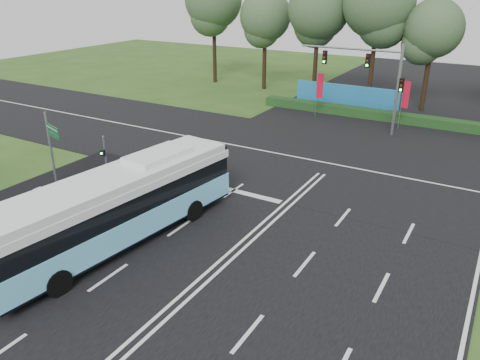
% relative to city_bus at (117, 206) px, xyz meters
% --- Properties ---
extents(ground, '(120.00, 120.00, 0.00)m').
position_rel_city_bus_xyz_m(ground, '(4.88, 2.57, -1.86)').
color(ground, '#2E511B').
rests_on(ground, ground).
extents(road_main, '(20.00, 120.00, 0.04)m').
position_rel_city_bus_xyz_m(road_main, '(4.88, 2.57, -1.84)').
color(road_main, black).
rests_on(road_main, ground).
extents(road_cross, '(120.00, 14.00, 0.05)m').
position_rel_city_bus_xyz_m(road_cross, '(4.88, 14.57, -1.84)').
color(road_cross, black).
rests_on(road_cross, ground).
extents(bike_path, '(5.00, 18.00, 0.06)m').
position_rel_city_bus_xyz_m(bike_path, '(-7.62, -0.43, -1.83)').
color(bike_path, black).
rests_on(bike_path, ground).
extents(kerb_strip, '(0.25, 18.00, 0.12)m').
position_rel_city_bus_xyz_m(kerb_strip, '(-5.22, -0.43, -1.80)').
color(kerb_strip, gray).
rests_on(kerb_strip, ground).
extents(city_bus, '(4.18, 13.11, 3.70)m').
position_rel_city_bus_xyz_m(city_bus, '(0.00, 0.00, 0.00)').
color(city_bus, '#69C9F4').
rests_on(city_bus, ground).
extents(pedestrian_signal, '(0.28, 0.40, 3.08)m').
position_rel_city_bus_xyz_m(pedestrian_signal, '(-5.32, 4.51, -0.18)').
color(pedestrian_signal, gray).
rests_on(pedestrian_signal, ground).
extents(street_sign, '(1.67, 0.63, 4.47)m').
position_rel_city_bus_xyz_m(street_sign, '(-7.78, 2.95, 0.92)').
color(street_sign, gray).
rests_on(street_sign, ground).
extents(banner_flag_left, '(0.59, 0.09, 4.01)m').
position_rel_city_bus_xyz_m(banner_flag_left, '(-0.13, 24.94, 0.77)').
color(banner_flag_left, gray).
rests_on(banner_flag_left, ground).
extents(banner_flag_mid, '(0.60, 0.10, 4.06)m').
position_rel_city_bus_xyz_m(banner_flag_mid, '(7.11, 25.07, 0.81)').
color(banner_flag_mid, gray).
rests_on(banner_flag_mid, ground).
extents(traffic_light_gantry, '(8.41, 0.28, 7.00)m').
position_rel_city_bus_xyz_m(traffic_light_gantry, '(5.09, 23.07, 2.80)').
color(traffic_light_gantry, gray).
rests_on(traffic_light_gantry, ground).
extents(hedge, '(22.00, 1.20, 0.80)m').
position_rel_city_bus_xyz_m(hedge, '(4.88, 27.07, -1.46)').
color(hedge, '#143816').
rests_on(hedge, ground).
extents(blue_hoarding, '(10.00, 0.30, 2.20)m').
position_rel_city_bus_xyz_m(blue_hoarding, '(0.88, 29.57, -0.76)').
color(blue_hoarding, '#1F73AA').
rests_on(blue_hoarding, ground).
extents(eucalyptus_row, '(55.67, 8.37, 12.80)m').
position_rel_city_bus_xyz_m(eucalyptus_row, '(8.07, 33.13, 6.85)').
color(eucalyptus_row, black).
rests_on(eucalyptus_row, ground).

